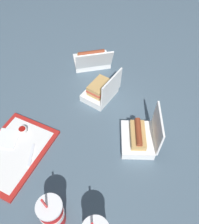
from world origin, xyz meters
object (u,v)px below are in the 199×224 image
(plastic_fork, at_px, (31,155))
(clamshell_hotdog_left, at_px, (140,137))
(ketchup_cup, at_px, (23,130))
(food_tray, at_px, (13,153))
(clamshell_hotdog_right, at_px, (92,60))
(soda_cup_corner, at_px, (52,213))
(clamshell_sandwich_back, at_px, (101,91))

(plastic_fork, height_order, clamshell_hotdog_left, clamshell_hotdog_left)
(ketchup_cup, xyz_separation_m, clamshell_hotdog_left, (-0.29, 0.45, 0.01))
(food_tray, height_order, clamshell_hotdog_right, clamshell_hotdog_right)
(plastic_fork, xyz_separation_m, clamshell_hotdog_left, (-0.35, 0.33, 0.03))
(ketchup_cup, relative_size, soda_cup_corner, 0.20)
(ketchup_cup, distance_m, clamshell_sandwich_back, 0.43)
(clamshell_hotdog_right, distance_m, soda_cup_corner, 0.89)
(food_tray, distance_m, clamshell_hotdog_right, 0.69)
(ketchup_cup, relative_size, clamshell_hotdog_left, 0.17)
(ketchup_cup, height_order, soda_cup_corner, soda_cup_corner)
(soda_cup_corner, bearing_deg, plastic_fork, -116.24)
(food_tray, relative_size, ketchup_cup, 10.40)
(clamshell_hotdog_right, bearing_deg, clamshell_sandwich_back, 48.78)
(clamshell_hotdog_left, bearing_deg, clamshell_hotdog_right, -119.91)
(soda_cup_corner, bearing_deg, ketchup_cup, -116.48)
(clamshell_sandwich_back, xyz_separation_m, clamshell_hotdog_left, (0.12, 0.31, -0.00))
(clamshell_sandwich_back, height_order, clamshell_hotdog_left, clamshell_hotdog_left)
(clamshell_hotdog_left, bearing_deg, soda_cup_corner, -8.14)
(ketchup_cup, relative_size, clamshell_sandwich_back, 0.22)
(plastic_fork, bearing_deg, food_tray, -99.81)
(clamshell_hotdog_left, height_order, soda_cup_corner, soda_cup_corner)
(ketchup_cup, bearing_deg, clamshell_sandwich_back, 160.45)
(clamshell_hotdog_left, distance_m, soda_cup_corner, 0.49)
(food_tray, bearing_deg, plastic_fork, 116.11)
(food_tray, xyz_separation_m, ketchup_cup, (-0.10, -0.04, 0.02))
(clamshell_hotdog_left, bearing_deg, food_tray, -46.36)
(plastic_fork, xyz_separation_m, clamshell_hotdog_right, (-0.64, -0.17, 0.02))
(clamshell_sandwich_back, distance_m, soda_cup_corner, 0.65)
(food_tray, distance_m, clamshell_hotdog_left, 0.57)
(clamshell_hotdog_right, height_order, clamshell_hotdog_left, clamshell_hotdog_left)
(plastic_fork, height_order, clamshell_sandwich_back, clamshell_sandwich_back)
(food_tray, relative_size, plastic_fork, 3.78)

